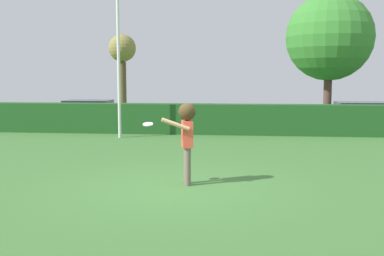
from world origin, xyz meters
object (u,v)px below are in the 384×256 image
(lamppost, at_px, (118,37))
(parked_car_red, at_px, (89,111))
(maple_tree, at_px, (329,38))
(person, at_px, (187,131))
(frisbee, at_px, (148,124))
(parked_car_green, at_px, (362,114))
(oak_tree, at_px, (122,53))

(lamppost, height_order, parked_car_red, lamppost)
(maple_tree, bearing_deg, parked_car_red, -173.04)
(person, distance_m, frisbee, 0.86)
(parked_car_red, bearing_deg, frisbee, -65.47)
(parked_car_green, relative_size, maple_tree, 0.65)
(frisbee, xyz_separation_m, lamppost, (-2.73, 7.69, 2.55))
(person, bearing_deg, lamppost, 115.25)
(parked_car_red, xyz_separation_m, oak_tree, (0.55, 4.56, 3.09))
(frisbee, bearing_deg, oak_tree, 106.54)
(frisbee, relative_size, oak_tree, 0.05)
(person, relative_size, frisbee, 8.02)
(frisbee, xyz_separation_m, parked_car_red, (-5.46, 11.96, -0.66))
(lamppost, bearing_deg, person, -64.75)
(person, distance_m, oak_tree, 17.56)
(parked_car_red, xyz_separation_m, maple_tree, (11.73, 1.43, 3.61))
(person, height_order, lamppost, lamppost)
(person, height_order, parked_car_green, person)
(lamppost, bearing_deg, frisbee, -70.46)
(parked_car_red, bearing_deg, person, -61.98)
(parked_car_green, height_order, oak_tree, oak_tree)
(frisbee, distance_m, maple_tree, 15.08)
(parked_car_green, xyz_separation_m, maple_tree, (-1.19, 1.86, 3.61))
(lamppost, xyz_separation_m, maple_tree, (9.00, 5.70, 0.39))
(frisbee, relative_size, parked_car_red, 0.05)
(frisbee, bearing_deg, person, 8.87)
(frisbee, xyz_separation_m, oak_tree, (-4.91, 16.52, 2.43))
(person, bearing_deg, oak_tree, 109.31)
(person, xyz_separation_m, lamppost, (-3.57, 7.56, 2.71))
(lamppost, relative_size, maple_tree, 1.11)
(lamppost, distance_m, oak_tree, 9.09)
(lamppost, relative_size, parked_car_red, 1.68)
(parked_car_green, bearing_deg, parked_car_red, 178.11)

